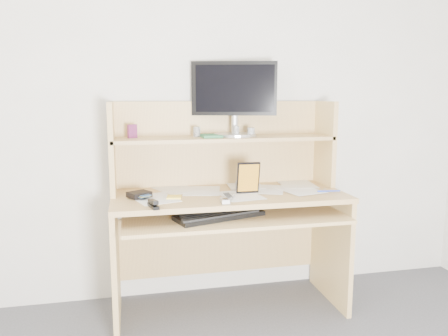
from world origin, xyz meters
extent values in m
cube|color=silver|center=(0.00, 1.80, 1.25)|extent=(3.60, 0.04, 2.50)
cube|color=tan|center=(0.00, 1.48, 0.73)|extent=(1.40, 0.60, 0.03)
cube|color=tan|center=(-0.68, 1.48, 0.36)|extent=(0.03, 0.56, 0.72)
cube|color=tan|center=(0.68, 1.48, 0.36)|extent=(0.03, 0.56, 0.72)
cube|color=tan|center=(0.00, 1.77, 0.34)|extent=(1.34, 0.02, 0.41)
cube|color=tan|center=(0.00, 1.36, 0.64)|extent=(1.28, 0.55, 0.02)
cube|color=tan|center=(0.00, 1.77, 1.02)|extent=(1.40, 0.02, 0.55)
cube|color=tan|center=(-0.68, 1.63, 1.02)|extent=(0.03, 0.30, 0.55)
cube|color=tan|center=(0.68, 1.63, 1.02)|extent=(0.03, 0.30, 0.55)
cube|color=tan|center=(0.00, 1.63, 1.07)|extent=(1.38, 0.30, 0.02)
cube|color=silver|center=(0.00, 1.48, 0.75)|extent=(1.32, 0.54, 0.01)
cube|color=black|center=(-0.10, 1.31, 0.66)|extent=(0.54, 0.33, 0.02)
cube|color=black|center=(-0.10, 1.31, 0.68)|extent=(0.51, 0.31, 0.01)
cube|color=#9A9B96|center=(-0.04, 1.32, 0.76)|extent=(0.11, 0.17, 0.02)
cube|color=#B7B6B9|center=(-0.08, 1.25, 0.77)|extent=(0.05, 0.09, 0.02)
cube|color=black|center=(-0.47, 1.22, 0.77)|extent=(0.06, 0.13, 0.04)
cube|color=black|center=(-0.54, 1.47, 0.77)|extent=(0.15, 0.14, 0.03)
cube|color=yellow|center=(-0.34, 1.43, 0.76)|extent=(0.09, 0.09, 0.01)
cube|color=#A7A7A9|center=(0.10, 1.54, 0.78)|extent=(0.10, 0.06, 0.06)
cube|color=black|center=(0.10, 1.43, 0.85)|extent=(0.14, 0.02, 0.19)
cylinder|color=blue|center=(0.60, 1.37, 0.76)|extent=(0.14, 0.03, 0.01)
cube|color=#A41517|center=(-0.56, 1.66, 1.12)|extent=(0.06, 0.05, 0.08)
cube|color=#2D7244|center=(-0.09, 1.62, 1.09)|extent=(0.12, 0.17, 0.02)
cylinder|color=black|center=(-0.17, 1.67, 1.11)|extent=(0.05, 0.05, 0.06)
cylinder|color=silver|center=(0.08, 1.61, 1.11)|extent=(0.04, 0.04, 0.07)
cylinder|color=black|center=(0.17, 1.59, 1.11)|extent=(0.06, 0.06, 0.06)
cylinder|color=white|center=(0.08, 1.61, 1.11)|extent=(0.05, 0.05, 0.07)
cylinder|color=#B8B9BE|center=(0.08, 1.66, 1.09)|extent=(0.27, 0.27, 0.02)
cylinder|color=#B8B9BE|center=(0.08, 1.67, 1.15)|extent=(0.05, 0.05, 0.11)
cube|color=black|center=(0.08, 1.69, 1.38)|extent=(0.53, 0.18, 0.34)
cube|color=black|center=(0.08, 1.67, 1.38)|extent=(0.48, 0.14, 0.29)
camera|label=1|loc=(-0.58, -1.04, 1.33)|focal=35.00mm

